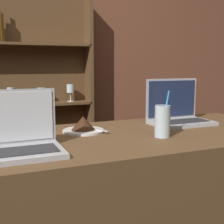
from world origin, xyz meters
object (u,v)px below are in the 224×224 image
at_px(laptop_far, 178,113).
at_px(cake_plate, 83,126).
at_px(water_glass, 162,121).
at_px(laptop_near, 18,139).

height_order(laptop_far, cake_plate, laptop_far).
height_order(laptop_far, water_glass, laptop_far).
distance_m(laptop_far, water_glass, 0.34).
bearing_deg(water_glass, laptop_far, 44.59).
xyz_separation_m(laptop_far, water_glass, (-0.24, -0.24, 0.01)).
bearing_deg(water_glass, cake_plate, 141.45).
height_order(cake_plate, water_glass, water_glass).
bearing_deg(laptop_far, laptop_near, -163.10).
distance_m(laptop_far, cake_plate, 0.53).
relative_size(laptop_far, water_glass, 1.58).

